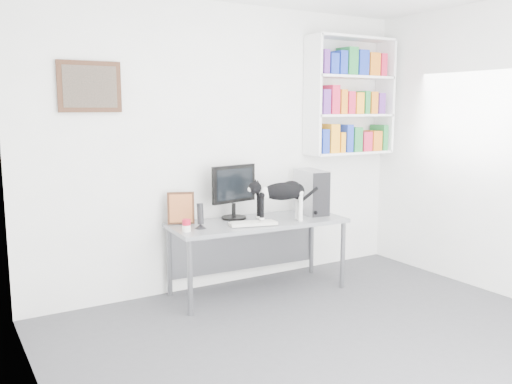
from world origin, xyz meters
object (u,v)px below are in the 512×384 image
Objects in this scene: speaker at (200,215)px; leaning_print at (181,208)px; monitor at (234,192)px; pc_tower at (311,192)px; soup_can at (186,225)px; bookshelf at (350,96)px; keyboard at (253,223)px; cat at (281,201)px; desk at (258,256)px.

leaning_print reaches higher than speaker.
monitor is 0.52m from speaker.
monitor is at bearing 178.85° from pc_tower.
speaker is 0.17m from soup_can.
soup_can is at bearing -171.10° from bookshelf.
keyboard is at bearing -98.42° from monitor.
monitor is 0.69m from soup_can.
pc_tower is (-0.66, -0.22, -0.95)m from bookshelf.
soup_can is at bearing -165.77° from pc_tower.
bookshelf reaches higher than pc_tower.
monitor is at bearing 37.43° from speaker.
speaker is (-1.90, -0.28, -1.05)m from bookshelf.
keyboard is 0.35m from cat.
leaning_print is 0.92m from cat.
bookshelf reaches higher than desk.
bookshelf is at bearing 27.93° from pc_tower.
desk is 0.87m from leaning_print.
desk is 7.12× the size of speaker.
pc_tower reaches higher than keyboard.
desk is at bearing -62.58° from monitor.
monitor is at bearing 17.46° from leaning_print.
monitor is 0.53m from leaning_print.
leaning_print is at bearing 164.06° from desk.
cat is (-0.48, -0.19, -0.03)m from pc_tower.
pc_tower is at bearing 32.76° from cat.
desk is at bearing 60.54° from keyboard.
speaker is 0.78m from cat.
pc_tower is 4.13× the size of soup_can.
monitor is 2.25× the size of speaker.
cat is (0.91, -0.09, 0.14)m from soup_can.
leaning_print is 0.48× the size of cat.
pc_tower is at bearing 13.89° from leaning_print.
pc_tower is at bearing 14.54° from speaker.
keyboard is at bearing -2.95° from speaker.
monitor reaches higher than cat.
desk is 3.79× the size of pc_tower.
cat is at bearing -160.35° from bookshelf.
soup_can is (-0.15, -0.04, -0.06)m from speaker.
bookshelf is 1.55m from cat.
soup_can reaches higher than desk.
bookshelf is at bearing 14.94° from desk.
bookshelf is 1.88m from keyboard.
bookshelf is 2.85× the size of pc_tower.
cat is at bearing -2.73° from leaning_print.
pc_tower is (0.64, 0.04, 0.56)m from desk.
leaning_print is (-1.31, 0.20, -0.07)m from pc_tower.
cat is (0.30, -0.01, 0.18)m from keyboard.
desk is 0.65m from monitor.
monitor reaches higher than speaker.
desk is 0.76m from speaker.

